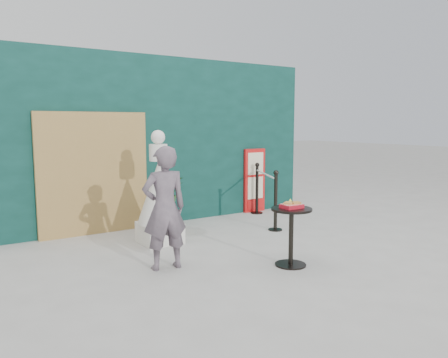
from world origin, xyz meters
TOP-DOWN VIEW (x-y plane):
  - ground at (0.00, 0.00)m, footprint 60.00×60.00m
  - back_wall at (0.00, 3.15)m, footprint 6.00×0.30m
  - bamboo_fence at (-1.40, 2.94)m, footprint 1.80×0.08m
  - woman at (-1.20, 0.71)m, footprint 0.60×0.43m
  - menu_board at (1.90, 2.95)m, footprint 0.50×0.07m
  - statue at (-0.75, 1.85)m, footprint 0.67×0.67m
  - cafe_table at (0.19, -0.07)m, footprint 0.52×0.52m
  - food_basket at (0.20, -0.06)m, footprint 0.26×0.19m
  - planter at (-0.20, 2.69)m, footprint 0.53×0.46m
  - stanchion_barrier at (1.53, 2.13)m, footprint 0.84×1.54m

SIDE VIEW (x-z plane):
  - ground at x=0.00m, z-range 0.00..0.00m
  - stanchion_barrier at x=1.53m, z-range -0.02..1.01m
  - cafe_table at x=0.19m, z-range 0.12..0.87m
  - planter at x=-0.20m, z-range 0.07..0.97m
  - menu_board at x=1.90m, z-range 0.00..1.30m
  - statue at x=-0.75m, z-range -0.16..1.56m
  - woman at x=-1.20m, z-range 0.00..1.54m
  - food_basket at x=0.20m, z-range 0.73..0.84m
  - bamboo_fence at x=-1.40m, z-range 0.00..2.00m
  - back_wall at x=0.00m, z-range 0.00..3.00m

